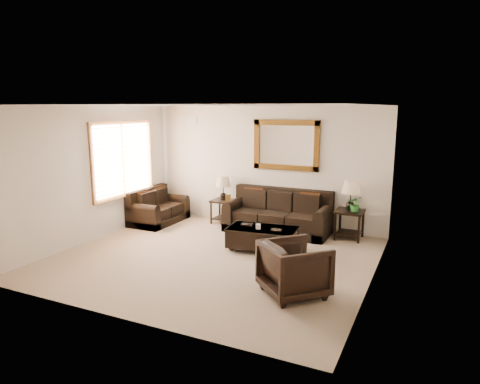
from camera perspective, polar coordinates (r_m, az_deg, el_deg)
The scene contains 11 objects.
room at distance 7.48m, azimuth -3.74°, elevation 1.07°, with size 5.51×5.01×2.71m.
window at distance 9.71m, azimuth -15.28°, elevation 4.24°, with size 0.07×1.96×1.66m.
mirror at distance 9.46m, azimuth 6.15°, elevation 6.22°, with size 1.50×0.06×1.10m.
air_vent at distance 10.47m, azimuth -6.44°, elevation 9.43°, with size 0.25×0.02×0.18m, color #999999.
sofa at distance 9.34m, azimuth 5.14°, elevation -3.30°, with size 2.24×0.97×0.91m.
loveseat at distance 10.25m, azimuth -11.01°, elevation -2.36°, with size 0.84×1.42×0.80m.
end_table_left at distance 9.94m, azimuth -2.23°, elevation -0.07°, with size 0.50×0.50×1.11m.
end_table_right at distance 8.97m, azimuth 14.51°, elevation -1.16°, with size 0.55×0.55×1.22m.
coffee_table at distance 8.11m, azimuth 3.02°, elevation -5.94°, with size 1.36×0.83×0.55m.
armchair at distance 6.25m, azimuth 7.26°, elevation -9.80°, with size 0.84×0.79×0.86m, color black.
potted_plant at distance 8.86m, azimuth 15.13°, elevation -1.75°, with size 0.30×0.33×0.26m, color #1F581E.
Camera 1 is at (3.55, -6.45, 2.67)m, focal length 32.00 mm.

